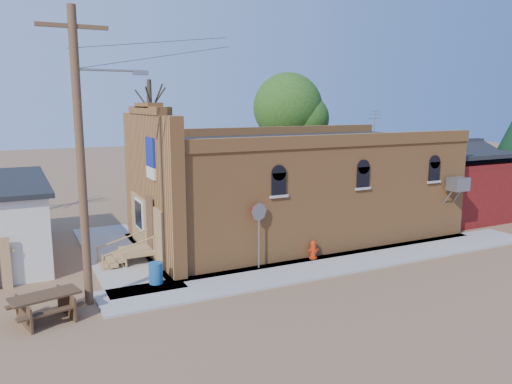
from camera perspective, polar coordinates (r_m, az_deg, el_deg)
name	(u,v)px	position (r m, az deg, el deg)	size (l,w,h in m)	color
ground	(328,276)	(18.67, 8.22, -9.48)	(120.00, 120.00, 0.00)	olive
sidewalk_south	(347,262)	(20.18, 10.31, -7.90)	(19.00, 2.20, 0.08)	#9E9991
sidewalk_west	(120,254)	(21.68, -15.29, -6.83)	(2.60, 10.00, 0.08)	#9E9991
brick_bar	(292,187)	(23.44, 4.08, 0.55)	(16.40, 7.97, 6.30)	#B87238
red_shed	(445,175)	(29.64, 20.76, 1.79)	(5.40, 6.40, 4.30)	#5D1310
utility_pole	(82,153)	(15.82, -19.25, 4.27)	(3.12, 0.26, 9.00)	brown
tree_bare_near	(150,108)	(28.33, -12.02, 9.37)	(2.80, 2.80, 7.65)	#453227
tree_leafy	(288,108)	(32.23, 3.65, 9.58)	(4.40, 4.40, 8.15)	#453227
fire_hydrant	(313,250)	(20.22, 6.56, -6.56)	(0.42, 0.38, 0.75)	#BA270A
stop_sign	(259,218)	(18.57, 0.32, -3.00)	(0.67, 0.22, 2.51)	gray
trash_barrel	(156,273)	(17.78, -11.38, -9.07)	(0.48, 0.48, 0.74)	#1B548A
picnic_table	(45,303)	(16.00, -22.93, -11.65)	(2.17, 1.83, 0.79)	#462F1C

